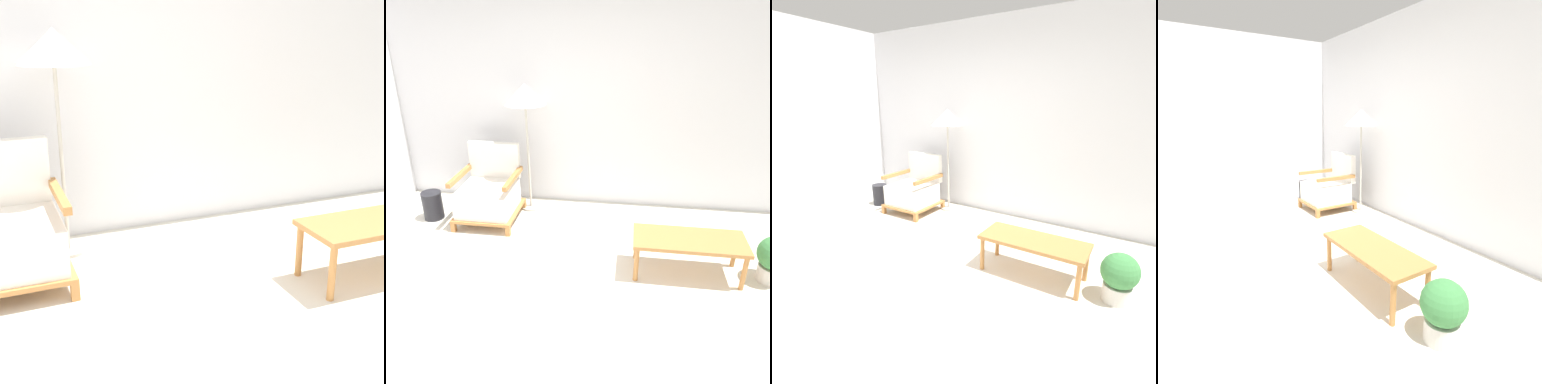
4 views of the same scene
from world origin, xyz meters
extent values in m
cube|color=silver|center=(0.00, 2.33, 1.35)|extent=(8.00, 0.06, 2.70)
cube|color=#B2753D|center=(-0.79, 1.33, 0.05)|extent=(0.05, 0.05, 0.11)
cube|color=#B2753D|center=(-0.79, 1.96, 0.05)|extent=(0.05, 0.05, 0.11)
cube|color=#B2753D|center=(-1.10, 1.64, 0.12)|extent=(0.68, 0.68, 0.03)
cube|color=white|center=(-1.10, 1.62, 0.28)|extent=(0.60, 0.58, 0.29)
cube|color=white|center=(-1.10, 1.95, 0.64)|extent=(0.60, 0.08, 0.42)
cube|color=#B2753D|center=(-0.79, 1.64, 0.55)|extent=(0.05, 0.62, 0.05)
cylinder|color=#B7B2A8|center=(-0.71, 2.01, 0.01)|extent=(0.24, 0.24, 0.03)
cylinder|color=#B7B2A8|center=(-0.71, 2.01, 0.66)|extent=(0.03, 0.03, 1.26)
cone|color=silver|center=(-0.71, 2.01, 1.40)|extent=(0.47, 0.47, 0.22)
cube|color=#B2753D|center=(1.05, 0.93, 0.36)|extent=(1.00, 0.42, 0.04)
cylinder|color=#B2753D|center=(0.59, 0.76, 0.17)|extent=(0.04, 0.04, 0.34)
cylinder|color=#B2753D|center=(0.59, 1.10, 0.17)|extent=(0.04, 0.04, 0.34)
camera|label=1|loc=(-1.21, -1.50, 1.58)|focal=50.00mm
camera|label=2|loc=(0.46, -2.02, 2.18)|focal=35.00mm
camera|label=3|loc=(1.86, -1.59, 1.64)|focal=28.00mm
camera|label=4|loc=(2.88, -0.48, 1.46)|focal=28.00mm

